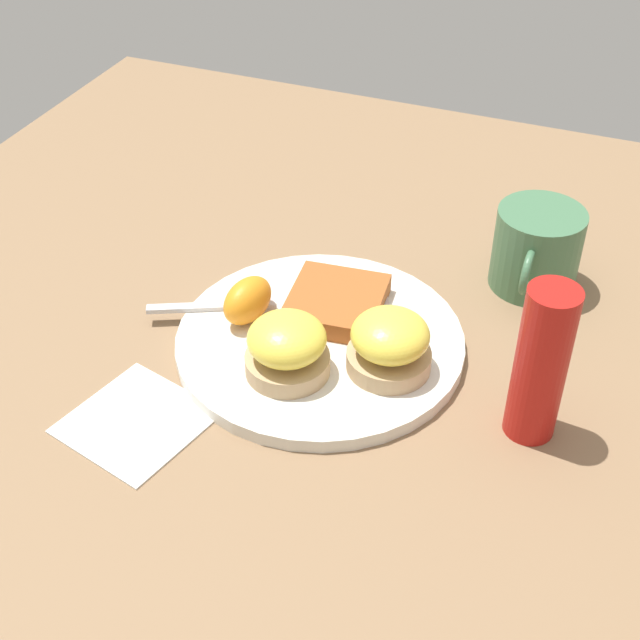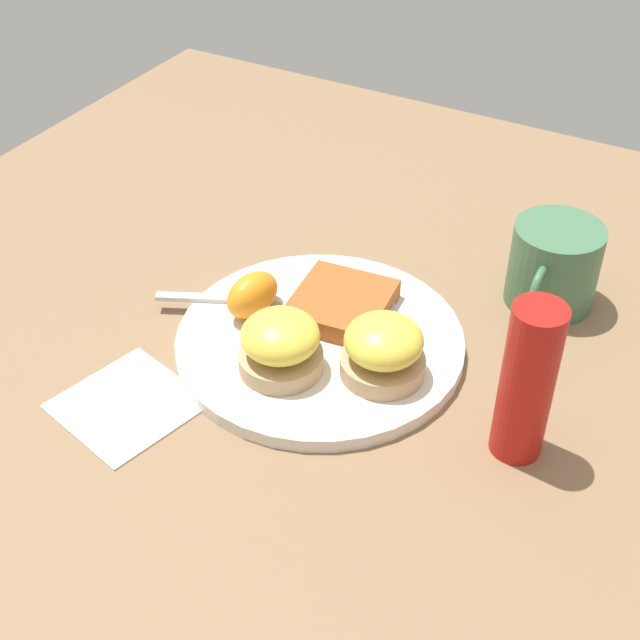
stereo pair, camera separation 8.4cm
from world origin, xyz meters
TOP-DOWN VIEW (x-y plane):
  - ground_plane at (0.00, 0.00)m, footprint 1.10×1.10m
  - plate at (0.00, 0.00)m, footprint 0.28×0.28m
  - sandwich_benedict_left at (0.06, -0.01)m, footprint 0.08×0.08m
  - sandwich_benedict_right at (0.02, 0.07)m, footprint 0.08×0.08m
  - hashbrown_patty at (-0.04, 0.00)m, footprint 0.10×0.10m
  - orange_wedge at (0.00, -0.08)m, footprint 0.07×0.05m
  - fork at (-0.03, -0.05)m, footprint 0.12×0.22m
  - cup at (-0.18, 0.17)m, footprint 0.12×0.09m
  - napkin at (0.15, -0.11)m, footprint 0.13×0.13m
  - condiment_bottle at (0.03, 0.21)m, footprint 0.04×0.04m

SIDE VIEW (x-z plane):
  - ground_plane at x=0.00m, z-range 0.00..0.00m
  - napkin at x=0.15m, z-range 0.00..0.00m
  - plate at x=0.00m, z-range 0.00..0.01m
  - fork at x=-0.03m, z-range 0.01..0.02m
  - hashbrown_patty at x=-0.04m, z-range 0.01..0.03m
  - orange_wedge at x=0.00m, z-range 0.01..0.06m
  - sandwich_benedict_left at x=0.06m, z-range 0.01..0.07m
  - sandwich_benedict_right at x=0.02m, z-range 0.01..0.07m
  - cup at x=-0.18m, z-range 0.00..0.09m
  - condiment_bottle at x=0.03m, z-range 0.00..0.15m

